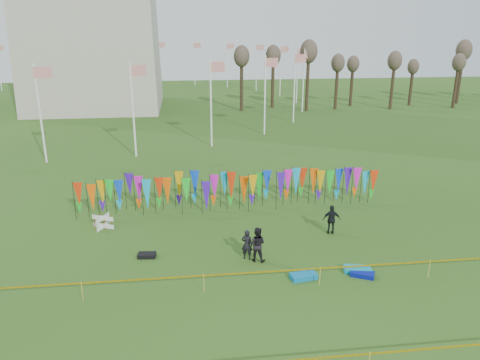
{
  "coord_description": "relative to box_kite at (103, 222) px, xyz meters",
  "views": [
    {
      "loc": [
        -2.63,
        -19.05,
        10.81
      ],
      "look_at": [
        0.48,
        6.0,
        2.45
      ],
      "focal_mm": 35.0,
      "sensor_mm": 36.0,
      "label": 1
    }
  ],
  "objects": [
    {
      "name": "kite_bag_black",
      "position": [
        2.64,
        -3.81,
        -0.28
      ],
      "size": [
        0.91,
        0.58,
        0.2
      ],
      "primitive_type": "cube",
      "rotation": [
        0.0,
        0.0,
        -0.1
      ],
      "color": "black",
      "rests_on": "ground"
    },
    {
      "name": "kite_bag_turquoise",
      "position": [
        9.75,
        -6.75,
        -0.26
      ],
      "size": [
        1.27,
        0.79,
        0.24
      ],
      "primitive_type": "cube",
      "rotation": [
        0.0,
        0.0,
        0.18
      ],
      "color": "#0C73B4",
      "rests_on": "ground"
    },
    {
      "name": "kite_bag_blue",
      "position": [
        12.46,
        -6.87,
        -0.27
      ],
      "size": [
        1.17,
        0.95,
        0.22
      ],
      "primitive_type": "cube",
      "rotation": [
        0.0,
        0.0,
        -0.47
      ],
      "color": "#091696",
      "rests_on": "ground"
    },
    {
      "name": "box_kite",
      "position": [
        0.0,
        0.0,
        0.0
      ],
      "size": [
        0.68,
        0.68,
        0.75
      ],
      "rotation": [
        0.0,
        0.0,
        -0.41
      ],
      "color": "#B50F0D",
      "rests_on": "ground"
    },
    {
      "name": "kite_bag_teal",
      "position": [
        12.38,
        -6.47,
        -0.26
      ],
      "size": [
        1.32,
        0.82,
        0.24
      ],
      "primitive_type": "cube",
      "rotation": [
        0.0,
        0.0,
        -0.2
      ],
      "color": "#0C94B3",
      "rests_on": "ground"
    },
    {
      "name": "ground",
      "position": [
        7.27,
        -5.76,
        -0.38
      ],
      "size": [
        160.0,
        160.0,
        0.0
      ],
      "primitive_type": "plane",
      "color": "#264A15",
      "rests_on": "ground"
    },
    {
      "name": "person_mid",
      "position": [
        7.94,
        -4.82,
        0.49
      ],
      "size": [
        0.98,
        0.8,
        1.74
      ],
      "primitive_type": "imported",
      "rotation": [
        0.0,
        0.0,
        2.76
      ],
      "color": "black",
      "rests_on": "ground"
    },
    {
      "name": "banner_row",
      "position": [
        7.55,
        2.06,
        1.05
      ],
      "size": [
        18.64,
        0.64,
        2.31
      ],
      "color": "black",
      "rests_on": "ground"
    },
    {
      "name": "caution_tape_near",
      "position": [
        7.04,
        -7.38,
        0.4
      ],
      "size": [
        26.0,
        0.02,
        0.9
      ],
      "color": "yellow",
      "rests_on": "ground"
    },
    {
      "name": "person_right",
      "position": [
        12.44,
        -2.25,
        0.44
      ],
      "size": [
        1.04,
        0.69,
        1.64
      ],
      "primitive_type": "imported",
      "rotation": [
        0.0,
        0.0,
        2.98
      ],
      "color": "black",
      "rests_on": "ground"
    },
    {
      "name": "flagpole_ring",
      "position": [
        -6.73,
        42.24,
        3.62
      ],
      "size": [
        57.4,
        56.16,
        8.0
      ],
      "color": "white",
      "rests_on": "ground"
    },
    {
      "name": "tree_line",
      "position": [
        39.27,
        38.24,
        5.79
      ],
      "size": [
        53.92,
        1.92,
        7.84
      ],
      "color": "#3C2D1E",
      "rests_on": "ground"
    },
    {
      "name": "person_left",
      "position": [
        7.49,
        -4.57,
        0.38
      ],
      "size": [
        0.66,
        0.58,
        1.52
      ],
      "primitive_type": "imported",
      "rotation": [
        0.0,
        0.0,
        2.77
      ],
      "color": "black",
      "rests_on": "ground"
    }
  ]
}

